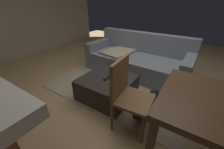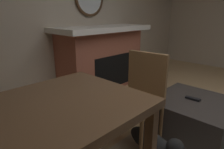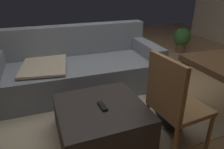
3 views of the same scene
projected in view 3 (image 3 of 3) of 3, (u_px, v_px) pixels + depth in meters
floor at (114, 108)px, 2.65m from camera, size 8.72×8.72×0.00m
area_rug at (88, 108)px, 2.62m from camera, size 2.60×2.00×0.01m
couch at (78, 68)px, 3.04m from camera, size 2.29×1.04×0.87m
ottoman_coffee_table at (102, 122)px, 2.08m from camera, size 0.83×0.82×0.38m
tv_remote at (102, 106)px, 1.97m from camera, size 0.06×0.16×0.02m
dining_chair_west at (173, 101)px, 1.81m from camera, size 0.47×0.47×0.93m
potted_plant at (182, 38)px, 4.54m from camera, size 0.36×0.36×0.54m
small_dog at (166, 112)px, 2.28m from camera, size 0.30×0.61×0.28m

